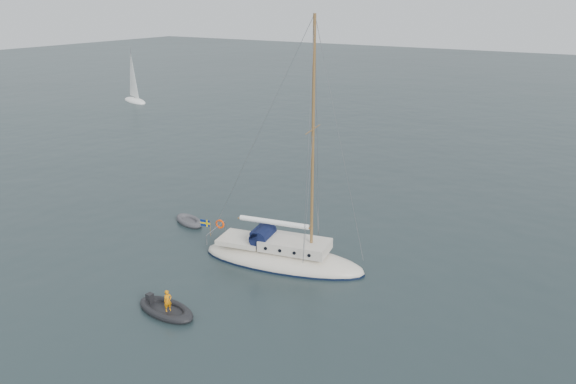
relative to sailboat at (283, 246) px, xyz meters
The scene contains 5 objects.
ground 3.10m from the sailboat, 21.21° to the right, with size 300.00×300.00×0.00m, color black.
sailboat is the anchor object (origin of this frame).
dinghy 9.08m from the sailboat, 168.48° to the left, with size 2.78×1.25×0.40m.
rib 8.07m from the sailboat, 104.71° to the right, with size 3.48×1.58×1.32m.
distant_yacht_a 58.92m from the sailboat, 144.37° to the left, with size 6.22×3.32×8.24m.
Camera 1 is at (13.26, -24.36, 14.90)m, focal length 35.00 mm.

